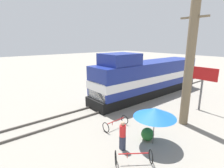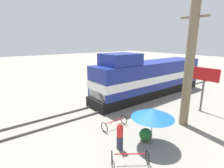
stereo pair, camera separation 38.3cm
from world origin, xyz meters
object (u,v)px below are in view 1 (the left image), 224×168
locomotive (147,78)px  bicycle_spare (116,123)px  utility_pole (189,66)px  vendor_umbrella (155,113)px  bicycle (133,157)px  billboard_sign (203,77)px  person_bystander (123,135)px

locomotive → bicycle_spare: size_ratio=8.00×
utility_pole → bicycle_spare: bearing=-121.0°
bicycle_spare → utility_pole: bearing=56.9°
vendor_umbrella → bicycle: bearing=-78.4°
bicycle_spare → bicycle: bearing=-28.9°
vendor_umbrella → bicycle_spare: vendor_umbrella is taller
billboard_sign → bicycle: billboard_sign is taller
vendor_umbrella → billboard_sign: bearing=95.6°
locomotive → person_bystander: bearing=-57.2°
billboard_sign → person_bystander: (-0.02, -8.84, -1.91)m
locomotive → utility_pole: size_ratio=1.76×
bicycle_spare → locomotive: bearing=113.3°
person_bystander → billboard_sign: bearing=89.9°
utility_pole → bicycle: 6.93m
billboard_sign → person_bystander: 9.04m
locomotive → bicycle: (6.61, -8.82, -1.59)m
vendor_umbrella → bicycle: 2.62m
bicycle → person_bystander: bearing=-161.0°
billboard_sign → bicycle_spare: size_ratio=2.03×
locomotive → person_bystander: (5.47, -8.47, -1.05)m
billboard_sign → bicycle_spare: (-2.07, -7.57, -2.46)m
utility_pole → bicycle_spare: size_ratio=4.54×
billboard_sign → bicycle: 9.58m
utility_pole → vendor_umbrella: bearing=-86.1°
person_bystander → bicycle_spare: 2.47m
locomotive → billboard_sign: locomotive is taller
person_bystander → bicycle: 1.31m
locomotive → vendor_umbrella: (6.19, -6.77, -0.02)m
locomotive → bicycle_spare: bearing=-64.6°
vendor_umbrella → bicycle_spare: 3.22m
vendor_umbrella → bicycle_spare: size_ratio=1.31×
locomotive → bicycle: 11.14m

